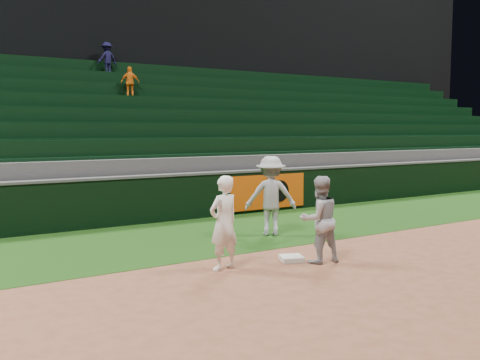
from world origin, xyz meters
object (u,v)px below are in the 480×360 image
object	(u,v)px
first_baseman	(224,223)
base_coach	(271,196)
baserunner	(319,219)
first_base	(291,258)

from	to	relation	value
first_baseman	base_coach	bearing A→B (deg)	-152.02
base_coach	baserunner	bearing A→B (deg)	103.81
baserunner	base_coach	distance (m)	2.61
baserunner	first_baseman	bearing A→B (deg)	-6.50
first_base	baserunner	size ratio (longest dim) A/B	0.25
first_baseman	baserunner	bearing A→B (deg)	152.29
first_baseman	base_coach	size ratio (longest dim) A/B	0.90
first_base	base_coach	world-z (taller)	base_coach
baserunner	base_coach	bearing A→B (deg)	-96.19
first_base	first_baseman	size ratio (longest dim) A/B	0.25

